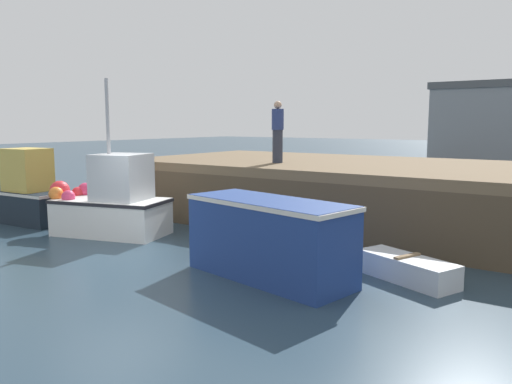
% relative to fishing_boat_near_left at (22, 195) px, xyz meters
% --- Properties ---
extents(ground, '(120.00, 160.00, 0.10)m').
position_rel_fishing_boat_near_left_xyz_m(ground, '(5.37, -1.11, -0.82)').
color(ground, '#283D4C').
extents(pier, '(14.30, 6.43, 1.73)m').
position_rel_fishing_boat_near_left_xyz_m(pier, '(8.39, 5.00, 0.65)').
color(pier, brown).
rests_on(pier, ground).
extents(fishing_boat_near_left, '(3.39, 1.40, 2.14)m').
position_rel_fishing_boat_near_left_xyz_m(fishing_boat_near_left, '(0.00, 0.00, 0.00)').
color(fishing_boat_near_left, '#19232D').
rests_on(fishing_boat_near_left, ground).
extents(fishing_boat_near_right, '(3.26, 2.17, 3.95)m').
position_rel_fishing_boat_near_left_xyz_m(fishing_boat_near_right, '(3.52, 0.32, 0.04)').
color(fishing_boat_near_right, silver).
rests_on(fishing_boat_near_right, ground).
extents(fishing_boat_mid, '(3.49, 1.86, 1.46)m').
position_rel_fishing_boat_near_left_xyz_m(fishing_boat_mid, '(8.87, -0.45, -0.00)').
color(fishing_boat_mid, navy).
rests_on(fishing_boat_mid, ground).
extents(rowboat, '(2.00, 1.34, 0.48)m').
position_rel_fishing_boat_near_left_xyz_m(rowboat, '(11.02, 0.84, -0.55)').
color(rowboat, silver).
rests_on(rowboat, ground).
extents(dockworker, '(0.34, 0.34, 1.74)m').
position_rel_fishing_boat_near_left_xyz_m(dockworker, '(6.13, 4.12, 1.83)').
color(dockworker, '#2D3342').
rests_on(dockworker, pier).
extents(warehouse, '(8.29, 4.53, 5.76)m').
position_rel_fishing_boat_near_left_xyz_m(warehouse, '(6.83, 31.90, 2.13)').
color(warehouse, gray).
rests_on(warehouse, ground).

